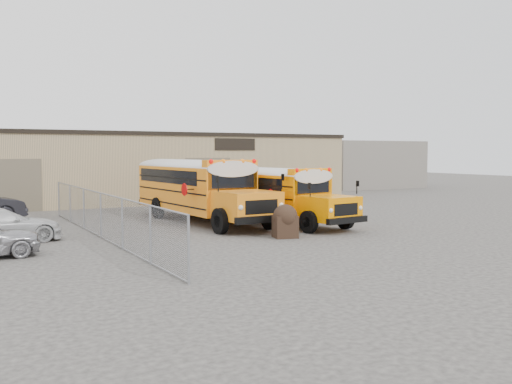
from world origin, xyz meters
TOP-DOWN VIEW (x-y plane):
  - ground at (0.00, 0.00)m, footprint 120.00×120.00m
  - warehouse at (-0.00, 19.99)m, footprint 30.20×10.20m
  - chainlink_fence at (-6.00, 3.00)m, footprint 0.07×18.07m
  - distant_building_right at (24.00, 24.00)m, footprint 10.00×8.00m
  - school_bus_left at (-0.85, 12.55)m, footprint 3.34×10.65m
  - school_bus_right at (1.71, 9.61)m, footprint 3.44×9.41m
  - tarp_bundle at (0.38, -0.40)m, footprint 1.05×0.99m

SIDE VIEW (x-z plane):
  - ground at x=0.00m, z-range 0.00..0.00m
  - tarp_bundle at x=0.38m, z-range 0.02..1.34m
  - chainlink_fence at x=-6.00m, z-range 0.00..1.80m
  - school_bus_right at x=1.71m, z-range 0.21..2.90m
  - school_bus_left at x=-0.85m, z-range 0.24..3.32m
  - distant_building_right at x=24.00m, z-range 0.00..4.40m
  - warehouse at x=0.00m, z-range 0.04..4.71m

